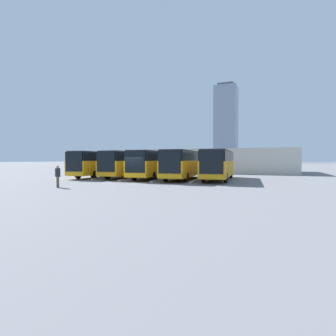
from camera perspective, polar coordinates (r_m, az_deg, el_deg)
name	(u,v)px	position (r m, az deg, el deg)	size (l,w,h in m)	color
ground_plane	(132,182)	(26.76, -7.94, -3.04)	(600.00, 600.00, 0.00)	slate
bus_0	(219,164)	(29.66, 11.00, 0.93)	(3.41, 11.79, 3.26)	orange
curb_divider_0	(198,180)	(28.51, 6.53, -2.59)	(0.24, 7.59, 0.15)	#9E9E99
bus_1	(184,164)	(30.04, 3.61, 0.97)	(3.41, 11.79, 3.26)	orange
curb_divider_1	(163,179)	(29.19, -1.04, -2.48)	(0.24, 7.59, 0.15)	#9E9E99
bus_2	(155,163)	(31.64, -2.84, 1.01)	(3.41, 11.79, 3.26)	orange
curb_divider_2	(134,178)	(31.06, -7.37, -2.24)	(0.24, 7.59, 0.15)	#9E9E99
bus_3	(130,163)	(33.84, -8.35, 1.04)	(3.41, 11.79, 3.26)	orange
curb_divider_3	(109,177)	(33.50, -12.65, -1.98)	(0.24, 7.59, 0.15)	#9E9E99
bus_4	(102,163)	(35.48, -14.13, 1.04)	(3.41, 11.79, 3.26)	orange
pedestrian	(58,176)	(22.87, -22.87, -1.53)	(0.56, 0.56, 1.80)	brown
station_building	(199,161)	(50.44, 6.83, 1.55)	(33.94, 15.77, 4.10)	beige
office_tower	(226,124)	(256.82, 12.51, 9.30)	(20.15, 20.15, 73.81)	#7F8EA3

